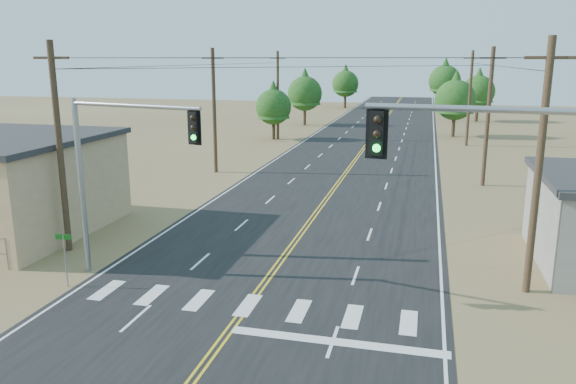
% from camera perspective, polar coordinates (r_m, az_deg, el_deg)
% --- Properties ---
extents(road, '(15.00, 200.00, 0.02)m').
position_cam_1_polar(road, '(42.29, 5.09, 0.85)').
color(road, black).
rests_on(road, ground).
extents(utility_pole_left_near, '(1.80, 0.30, 10.00)m').
position_cam_1_polar(utility_pole_left_near, '(28.58, -22.19, 4.27)').
color(utility_pole_left_near, '#4C3826').
rests_on(utility_pole_left_near, ground).
extents(utility_pole_left_mid, '(1.80, 0.30, 10.00)m').
position_cam_1_polar(utility_pole_left_mid, '(46.15, -7.51, 8.27)').
color(utility_pole_left_mid, '#4C3826').
rests_on(utility_pole_left_mid, ground).
extents(utility_pole_left_far, '(1.80, 0.30, 10.00)m').
position_cam_1_polar(utility_pole_left_far, '(65.13, -1.04, 9.85)').
color(utility_pole_left_far, '#4C3826').
rests_on(utility_pole_left_far, ground).
extents(utility_pole_right_near, '(1.80, 0.30, 10.00)m').
position_cam_1_polar(utility_pole_right_near, '(23.57, 24.13, 2.33)').
color(utility_pole_right_near, '#4C3826').
rests_on(utility_pole_right_near, ground).
extents(utility_pole_right_mid, '(1.80, 0.30, 10.00)m').
position_cam_1_polar(utility_pole_right_mid, '(43.22, 19.66, 7.26)').
color(utility_pole_right_mid, '#4C3826').
rests_on(utility_pole_right_mid, ground).
extents(utility_pole_right_far, '(1.80, 0.30, 10.00)m').
position_cam_1_polar(utility_pole_right_far, '(63.09, 17.97, 9.09)').
color(utility_pole_right_far, '#4C3826').
rests_on(utility_pole_right_far, ground).
extents(signal_mast_left, '(6.33, 1.73, 7.59)m').
position_cam_1_polar(signal_mast_left, '(24.05, -17.45, 3.15)').
color(signal_mast_left, gray).
rests_on(signal_mast_left, ground).
extents(signal_mast_right, '(6.56, 0.95, 8.13)m').
position_cam_1_polar(signal_mast_right, '(15.72, 24.14, -1.34)').
color(signal_mast_right, gray).
rests_on(signal_mast_right, ground).
extents(street_sign, '(0.67, 0.10, 2.25)m').
position_cam_1_polar(street_sign, '(24.69, -21.74, -5.66)').
color(street_sign, gray).
rests_on(street_sign, ground).
extents(tree_left_near, '(4.08, 4.08, 6.80)m').
position_cam_1_polar(tree_left_near, '(65.12, -1.49, 9.00)').
color(tree_left_near, '#3F2D1E').
rests_on(tree_left_near, ground).
extents(tree_left_mid, '(4.79, 4.79, 7.98)m').
position_cam_1_polar(tree_left_mid, '(79.30, 1.73, 10.32)').
color(tree_left_mid, '#3F2D1E').
rests_on(tree_left_mid, ground).
extents(tree_left_far, '(4.94, 4.94, 8.24)m').
position_cam_1_polar(tree_left_far, '(107.76, 5.86, 11.16)').
color(tree_left_far, '#3F2D1E').
rests_on(tree_left_far, ground).
extents(tree_right_near, '(4.77, 4.77, 7.94)m').
position_cam_1_polar(tree_right_near, '(70.14, 16.65, 9.34)').
color(tree_right_near, '#3F2D1E').
rests_on(tree_right_near, ground).
extents(tree_right_mid, '(4.79, 4.79, 7.98)m').
position_cam_1_polar(tree_right_mid, '(88.64, 18.79, 9.95)').
color(tree_right_mid, '#3F2D1E').
rests_on(tree_right_mid, ground).
extents(tree_right_far, '(5.66, 5.66, 9.43)m').
position_cam_1_polar(tree_right_far, '(107.17, 15.66, 11.12)').
color(tree_right_far, '#3F2D1E').
rests_on(tree_right_far, ground).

